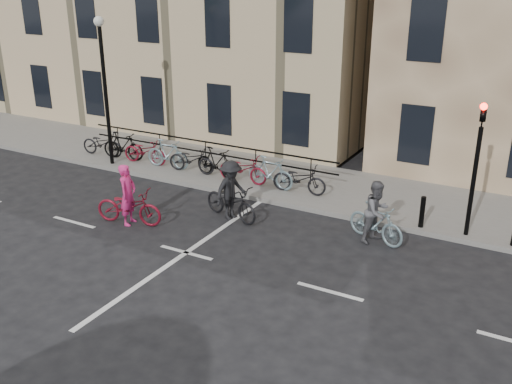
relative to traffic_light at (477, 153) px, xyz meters
The scene contains 10 objects.
ground 7.96m from the traffic_light, 145.01° to the right, with size 120.00×120.00×0.00m, color black.
sidewalk 10.60m from the traffic_light, behind, with size 46.00×4.00×0.15m, color slate.
building_west 17.70m from the traffic_light, 150.33° to the left, with size 20.00×10.00×10.00m, color tan.
traffic_light is the anchor object (origin of this frame).
lamp_post 12.74m from the traffic_light, behind, with size 0.36×0.36×5.28m.
bollard_east 2.21m from the traffic_light, behind, with size 0.14×0.14×0.90m, color black.
parked_bikes 9.70m from the traffic_light, behind, with size 10.40×1.23×1.05m.
cyclist_pink 9.60m from the traffic_light, 157.57° to the right, with size 2.11×1.12×1.79m.
cyclist_grey 3.05m from the traffic_light, 149.20° to the right, with size 1.83×1.09×1.71m.
cyclist_dark 6.83m from the traffic_light, 163.70° to the right, with size 2.11×1.28×1.78m.
Camera 1 is at (8.00, -10.72, 6.80)m, focal length 40.00 mm.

